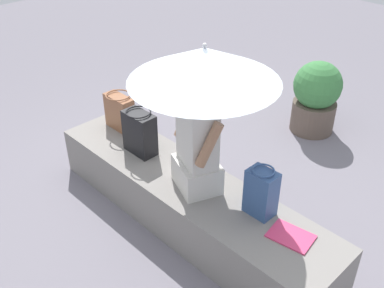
{
  "coord_description": "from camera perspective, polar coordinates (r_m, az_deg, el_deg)",
  "views": [
    {
      "loc": [
        -1.97,
        1.88,
        2.5
      ],
      "look_at": [
        -0.05,
        -0.0,
        0.76
      ],
      "focal_mm": 42.28,
      "sensor_mm": 36.0,
      "label": 1
    }
  ],
  "objects": [
    {
      "name": "ground_plane",
      "position": [
        3.7,
        -0.58,
        -9.7
      ],
      "size": [
        14.0,
        14.0,
        0.0
      ],
      "primitive_type": "plane",
      "color": "slate"
    },
    {
      "name": "person_seated",
      "position": [
        3.15,
        0.67,
        0.25
      ],
      "size": [
        0.51,
        0.39,
        0.9
      ],
      "color": "beige",
      "rests_on": "stone_bench"
    },
    {
      "name": "tote_bag_canvas",
      "position": [
        3.68,
        -6.66,
        1.45
      ],
      "size": [
        0.28,
        0.21,
        0.38
      ],
      "color": "black",
      "rests_on": "stone_bench"
    },
    {
      "name": "parasol",
      "position": [
        2.83,
        1.57,
        9.95
      ],
      "size": [
        0.98,
        0.98,
        1.13
      ],
      "color": "#B7B7BC",
      "rests_on": "stone_bench"
    },
    {
      "name": "shoulder_bag_spare",
      "position": [
        4.04,
        -9.12,
        4.04
      ],
      "size": [
        0.29,
        0.22,
        0.34
      ],
      "color": "brown",
      "rests_on": "stone_bench"
    },
    {
      "name": "planter_near",
      "position": [
        4.84,
        15.36,
        5.81
      ],
      "size": [
        0.49,
        0.49,
        0.77
      ],
      "color": "brown",
      "rests_on": "ground"
    },
    {
      "name": "magazine",
      "position": [
        3.04,
        12.36,
        -11.28
      ],
      "size": [
        0.31,
        0.24,
        0.01
      ],
      "primitive_type": "cube",
      "rotation": [
        0.0,
        0.0,
        0.16
      ],
      "color": "#D83866",
      "rests_on": "stone_bench"
    },
    {
      "name": "handbag_black",
      "position": [
        3.07,
        8.72,
        -6.04
      ],
      "size": [
        0.2,
        0.15,
        0.36
      ],
      "color": "#335184",
      "rests_on": "stone_bench"
    },
    {
      "name": "stone_bench",
      "position": [
        3.56,
        -0.59,
        -7.25
      ],
      "size": [
        2.57,
        0.59,
        0.41
      ],
      "primitive_type": "cube",
      "color": "gray",
      "rests_on": "ground"
    }
  ]
}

